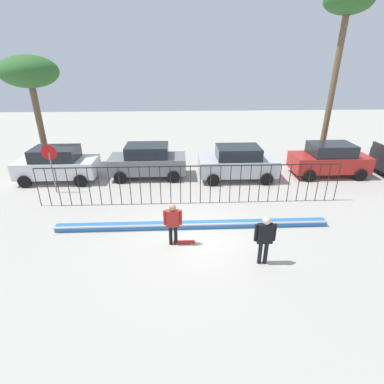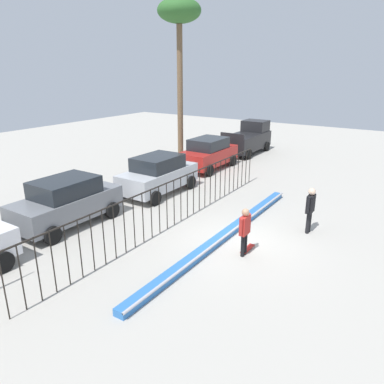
% 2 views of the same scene
% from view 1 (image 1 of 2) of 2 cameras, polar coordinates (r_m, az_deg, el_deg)
% --- Properties ---
extents(ground_plane, '(60.00, 60.00, 0.00)m').
position_cam_1_polar(ground_plane, '(11.72, 0.30, -8.33)').
color(ground_plane, '#ADA89E').
extents(bowl_coping_ledge, '(11.00, 0.41, 0.27)m').
position_cam_1_polar(bowl_coping_ledge, '(12.17, 0.16, -6.32)').
color(bowl_coping_ledge, '#2D6BB7').
rests_on(bowl_coping_ledge, ground).
extents(perimeter_fence, '(14.04, 0.04, 1.87)m').
position_cam_1_polar(perimeter_fence, '(13.75, -0.29, 2.21)').
color(perimeter_fence, black).
rests_on(perimeter_fence, ground).
extents(skateboarder, '(0.67, 0.25, 1.67)m').
position_cam_1_polar(skateboarder, '(10.72, -3.71, -5.51)').
color(skateboarder, black).
rests_on(skateboarder, ground).
extents(skateboard, '(0.80, 0.20, 0.07)m').
position_cam_1_polar(skateboard, '(11.24, -1.55, -9.55)').
color(skateboard, '#A51E19').
rests_on(skateboard, ground).
extents(camera_operator, '(0.72, 0.27, 1.77)m').
position_cam_1_polar(camera_operator, '(9.99, 13.81, -8.22)').
color(camera_operator, black).
rests_on(camera_operator, ground).
extents(parked_car_white, '(4.30, 2.12, 1.90)m').
position_cam_1_polar(parked_car_white, '(18.11, -24.47, 4.90)').
color(parked_car_white, silver).
rests_on(parked_car_white, ground).
extents(parked_car_gray, '(4.30, 2.12, 1.90)m').
position_cam_1_polar(parked_car_gray, '(17.23, -8.49, 5.95)').
color(parked_car_gray, slate).
rests_on(parked_car_gray, ground).
extents(parked_car_silver, '(4.30, 2.12, 1.90)m').
position_cam_1_polar(parked_car_silver, '(16.91, 8.73, 5.58)').
color(parked_car_silver, '#B7BABF').
rests_on(parked_car_silver, ground).
extents(parked_car_red, '(4.30, 2.12, 1.90)m').
position_cam_1_polar(parked_car_red, '(19.05, 24.86, 5.72)').
color(parked_car_red, '#B2231E').
rests_on(parked_car_red, ground).
extents(stop_sign, '(0.76, 0.07, 2.50)m').
position_cam_1_polar(stop_sign, '(16.32, -25.47, 5.16)').
color(stop_sign, slate).
rests_on(stop_sign, ground).
extents(palm_tree_tall, '(2.66, 2.66, 9.95)m').
position_cam_1_polar(palm_tree_tall, '(21.08, 27.62, 28.54)').
color(palm_tree_tall, brown).
rests_on(palm_tree_tall, ground).
extents(palm_tree_short, '(3.11, 3.11, 6.51)m').
position_cam_1_polar(palm_tree_short, '(19.59, -28.76, 19.27)').
color(palm_tree_short, brown).
rests_on(palm_tree_short, ground).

